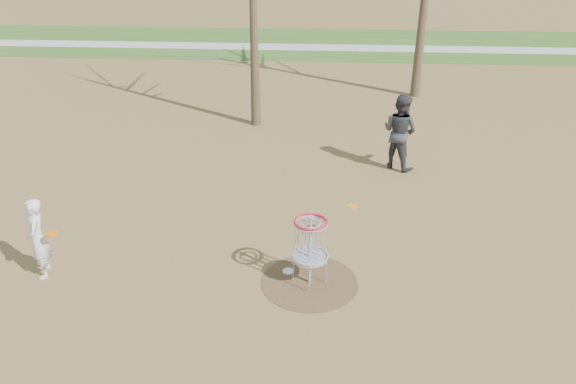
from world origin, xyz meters
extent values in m
plane|color=brown|center=(0.00, 0.00, 0.00)|extent=(160.00, 160.00, 0.00)
cube|color=#2D5119|center=(0.00, 21.00, 0.01)|extent=(160.00, 8.00, 0.01)
cube|color=#9E9E99|center=(0.00, 20.00, 0.01)|extent=(160.00, 1.50, 0.01)
cylinder|color=#47331E|center=(0.00, 0.00, 0.01)|extent=(1.80, 1.80, 0.01)
imported|color=silver|center=(-4.97, -0.07, 0.78)|extent=(0.54, 0.66, 1.56)
imported|color=#323237|center=(2.15, 5.40, 1.00)|extent=(1.23, 1.19, 2.00)
cylinder|color=silver|center=(-0.41, 0.31, 0.02)|extent=(0.22, 0.22, 0.02)
cylinder|color=orange|center=(0.79, 1.53, 0.81)|extent=(0.22, 0.22, 0.06)
cylinder|color=orange|center=(-4.60, -0.22, 0.99)|extent=(0.22, 0.22, 0.02)
cylinder|color=#9EA3AD|center=(0.00, 0.00, 0.68)|extent=(0.05, 0.05, 1.35)
cylinder|color=#9EA3AD|center=(0.00, 0.00, 0.55)|extent=(0.64, 0.64, 0.04)
torus|color=#9EA3AD|center=(0.00, 0.00, 1.25)|extent=(0.60, 0.60, 0.04)
torus|color=red|center=(0.00, 0.00, 1.28)|extent=(0.60, 0.60, 0.04)
cone|color=#382B1E|center=(-2.00, 8.50, 3.75)|extent=(0.32, 0.32, 7.50)
camera|label=1|loc=(0.18, -8.50, 6.12)|focal=35.00mm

